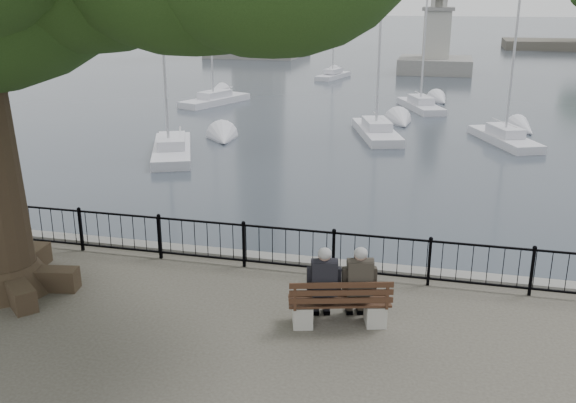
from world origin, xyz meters
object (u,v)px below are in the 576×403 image
(lion_monument, at_px, (436,46))
(person_right, at_px, (358,287))
(person_left, at_px, (323,287))
(bench, at_px, (339,308))

(lion_monument, bearing_deg, person_right, -90.25)
(person_right, distance_m, lion_monument, 49.35)
(person_left, relative_size, lion_monument, 0.17)
(person_left, bearing_deg, person_right, 15.58)
(person_left, distance_m, person_right, 0.64)
(person_left, relative_size, person_right, 1.00)
(person_right, bearing_deg, person_left, -164.42)
(bench, bearing_deg, person_left, 175.45)
(bench, height_order, lion_monument, lion_monument)
(person_right, bearing_deg, bench, -147.42)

